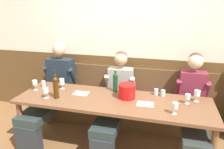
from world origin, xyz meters
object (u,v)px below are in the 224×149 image
dining_table (112,104)px  water_tumbler_center (163,93)px  person_center_right_seat (52,89)px  wine_glass_mid_right (35,83)px  wall_bench (122,108)px  ice_bucket (127,91)px  person_center_left_seat (193,105)px  wine_glass_center_front (197,94)px  wine_glass_near_bucket (46,91)px  water_tumbler_left (156,92)px  wine_glass_by_bottle (62,82)px  wine_bottle_clear_water (115,82)px  wine_glass_center_rear (175,106)px  wine_glass_left_end (188,97)px  person_left_seat (115,99)px  wine_bottle_green_tall (56,87)px  water_tumbler_right (43,84)px

dining_table → water_tumbler_center: (0.64, 0.28, 0.12)m
person_center_right_seat → wine_glass_mid_right: 0.35m
wall_bench → ice_bucket: bearing=-72.3°
person_center_left_seat → wine_glass_mid_right: 2.24m
wine_glass_center_front → wine_glass_near_bucket: bearing=-168.3°
wine_glass_mid_right → ice_bucket: bearing=3.1°
wine_glass_near_bucket → water_tumbler_left: 1.49m
wine_glass_by_bottle → wine_glass_center_front: bearing=1.3°
dining_table → wall_bench: bearing=90.0°
person_center_right_seat → wine_bottle_clear_water: (1.04, -0.03, 0.24)m
wine_bottle_clear_water → wine_glass_by_bottle: wine_bottle_clear_water is taller
wine_glass_center_rear → water_tumbler_left: (-0.24, 0.50, -0.06)m
wine_glass_by_bottle → water_tumbler_left: wine_glass_by_bottle is taller
wine_glass_near_bucket → water_tumbler_center: wine_glass_near_bucket is taller
wine_glass_left_end → wine_glass_center_front: wine_glass_center_front is taller
wine_bottle_clear_water → wine_glass_by_bottle: 0.79m
person_center_right_seat → person_left_seat: (1.04, -0.02, -0.03)m
wine_glass_center_front → person_center_right_seat: bearing=177.7°
wine_glass_by_bottle → wine_glass_center_rear: wine_glass_by_bottle is taller
person_left_seat → wine_glass_mid_right: person_left_seat is taller
person_center_right_seat → wine_glass_center_rear: (1.85, -0.51, 0.19)m
wine_bottle_clear_water → wine_glass_near_bucket: 0.95m
dining_table → person_center_left_seat: (1.04, 0.30, -0.02)m
wine_glass_left_end → wall_bench: bearing=151.2°
wine_bottle_green_tall → water_tumbler_left: 1.36m
wall_bench → person_left_seat: size_ratio=2.31×
person_left_seat → wine_glass_center_front: (1.09, -0.06, 0.22)m
wine_glass_by_bottle → wine_bottle_clear_water: bearing=6.9°
person_center_right_seat → wine_bottle_green_tall: person_center_right_seat is taller
person_center_right_seat → ice_bucket: (1.24, -0.20, 0.18)m
person_left_seat → wine_glass_near_bucket: (-0.84, -0.46, 0.22)m
person_left_seat → ice_bucket: 0.34m
person_center_left_seat → water_tumbler_center: (-0.41, -0.02, 0.14)m
wine_glass_center_rear → wine_glass_center_front: wine_glass_center_front is taller
wine_glass_by_bottle → wine_glass_center_rear: 1.64m
person_center_left_seat → wine_glass_near_bucket: bearing=-165.9°
wine_glass_near_bucket → water_tumbler_right: size_ratio=1.58×
dining_table → wine_glass_mid_right: size_ratio=17.18×
dining_table → wine_bottle_green_tall: size_ratio=6.71×
person_center_right_seat → wall_bench: bearing=17.4°
dining_table → water_tumbler_left: water_tumbler_left is taller
wine_bottle_green_tall → water_tumbler_right: size_ratio=4.29×
wine_bottle_green_tall → water_tumbler_center: (1.37, 0.42, -0.12)m
person_left_seat → wine_glass_near_bucket: bearing=-151.0°
water_tumbler_right → wine_glass_center_front: bearing=1.0°
person_center_left_seat → ice_bucket: bearing=-167.2°
wine_glass_center_rear → water_tumbler_center: (-0.15, 0.48, -0.06)m
wine_bottle_green_tall → wine_glass_center_front: bearing=11.4°
person_center_left_seat → wine_glass_center_rear: (-0.26, -0.50, 0.19)m
wine_glass_near_bucket → wine_glass_center_rear: 1.65m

